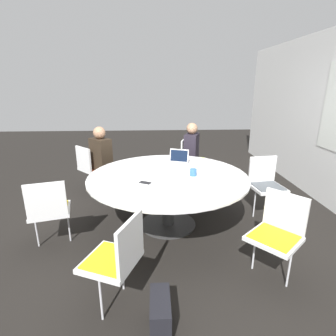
{
  "coord_description": "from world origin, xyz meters",
  "views": [
    {
      "loc": [
        3.24,
        -0.17,
        1.86
      ],
      "look_at": [
        0.0,
        0.0,
        0.83
      ],
      "focal_mm": 28.0,
      "sensor_mm": 36.0,
      "label": 1
    }
  ],
  "objects_px": {
    "chair_4": "(278,230)",
    "chair_5": "(266,181)",
    "chair_0": "(190,157)",
    "person_0": "(192,150)",
    "chair_2": "(49,208)",
    "handbag": "(160,314)",
    "chair_1": "(91,165)",
    "chair_3": "(117,255)",
    "person_1": "(102,156)",
    "laptop": "(178,160)",
    "cell_phone": "(145,183)",
    "coffee_cup": "(193,172)"
  },
  "relations": [
    {
      "from": "chair_2",
      "to": "coffee_cup",
      "type": "distance_m",
      "value": 1.79
    },
    {
      "from": "person_0",
      "to": "handbag",
      "type": "xyz_separation_m",
      "value": [
        3.06,
        -0.67,
        -0.57
      ]
    },
    {
      "from": "chair_4",
      "to": "coffee_cup",
      "type": "relative_size",
      "value": 9.53
    },
    {
      "from": "chair_0",
      "to": "chair_2",
      "type": "distance_m",
      "value": 2.87
    },
    {
      "from": "chair_3",
      "to": "handbag",
      "type": "xyz_separation_m",
      "value": [
        0.25,
        0.35,
        -0.38
      ]
    },
    {
      "from": "chair_4",
      "to": "handbag",
      "type": "distance_m",
      "value": 1.35
    },
    {
      "from": "chair_1",
      "to": "laptop",
      "type": "relative_size",
      "value": 2.49
    },
    {
      "from": "chair_3",
      "to": "cell_phone",
      "type": "xyz_separation_m",
      "value": [
        -1.11,
        0.2,
        0.22
      ]
    },
    {
      "from": "chair_1",
      "to": "chair_4",
      "type": "distance_m",
      "value": 3.23
    },
    {
      "from": "chair_3",
      "to": "person_0",
      "type": "distance_m",
      "value": 2.99
    },
    {
      "from": "cell_phone",
      "to": "handbag",
      "type": "xyz_separation_m",
      "value": [
        1.36,
        0.15,
        -0.59
      ]
    },
    {
      "from": "person_0",
      "to": "chair_2",
      "type": "bearing_deg",
      "value": -26.04
    },
    {
      "from": "chair_0",
      "to": "chair_5",
      "type": "bearing_deg",
      "value": 52.2
    },
    {
      "from": "chair_1",
      "to": "person_0",
      "type": "distance_m",
      "value": 1.84
    },
    {
      "from": "person_1",
      "to": "handbag",
      "type": "distance_m",
      "value": 2.92
    },
    {
      "from": "chair_2",
      "to": "chair_3",
      "type": "relative_size",
      "value": 1.0
    },
    {
      "from": "chair_2",
      "to": "handbag",
      "type": "height_order",
      "value": "chair_2"
    },
    {
      "from": "chair_5",
      "to": "handbag",
      "type": "distance_m",
      "value": 2.49
    },
    {
      "from": "coffee_cup",
      "to": "chair_1",
      "type": "bearing_deg",
      "value": -127.27
    },
    {
      "from": "chair_4",
      "to": "chair_0",
      "type": "bearing_deg",
      "value": -31.1
    },
    {
      "from": "chair_1",
      "to": "person_1",
      "type": "xyz_separation_m",
      "value": [
        0.11,
        0.23,
        0.19
      ]
    },
    {
      "from": "chair_4",
      "to": "handbag",
      "type": "bearing_deg",
      "value": 74.87
    },
    {
      "from": "chair_4",
      "to": "handbag",
      "type": "xyz_separation_m",
      "value": [
        0.57,
        -1.16,
        -0.38
      ]
    },
    {
      "from": "chair_4",
      "to": "person_0",
      "type": "height_order",
      "value": "person_0"
    },
    {
      "from": "chair_4",
      "to": "laptop",
      "type": "distance_m",
      "value": 1.79
    },
    {
      "from": "chair_5",
      "to": "person_1",
      "type": "relative_size",
      "value": 0.71
    },
    {
      "from": "chair_3",
      "to": "laptop",
      "type": "distance_m",
      "value": 2.02
    },
    {
      "from": "laptop",
      "to": "chair_4",
      "type": "bearing_deg",
      "value": -42.23
    },
    {
      "from": "chair_3",
      "to": "handbag",
      "type": "relative_size",
      "value": 2.4
    },
    {
      "from": "chair_0",
      "to": "coffee_cup",
      "type": "xyz_separation_m",
      "value": [
        1.72,
        -0.2,
        0.26
      ]
    },
    {
      "from": "person_1",
      "to": "coffee_cup",
      "type": "xyz_separation_m",
      "value": [
        1.12,
        1.39,
        0.06
      ]
    },
    {
      "from": "chair_1",
      "to": "person_1",
      "type": "distance_m",
      "value": 0.32
    },
    {
      "from": "chair_0",
      "to": "person_0",
      "type": "height_order",
      "value": "person_0"
    },
    {
      "from": "laptop",
      "to": "cell_phone",
      "type": "height_order",
      "value": "laptop"
    },
    {
      "from": "chair_3",
      "to": "coffee_cup",
      "type": "xyz_separation_m",
      "value": [
        -1.35,
        0.82,
        0.26
      ]
    },
    {
      "from": "chair_4",
      "to": "laptop",
      "type": "bearing_deg",
      "value": -12.98
    },
    {
      "from": "chair_4",
      "to": "chair_5",
      "type": "height_order",
      "value": "same"
    },
    {
      "from": "chair_1",
      "to": "handbag",
      "type": "bearing_deg",
      "value": -22.81
    },
    {
      "from": "chair_4",
      "to": "coffee_cup",
      "type": "xyz_separation_m",
      "value": [
        -1.03,
        -0.69,
        0.26
      ]
    },
    {
      "from": "person_1",
      "to": "laptop",
      "type": "bearing_deg",
      "value": 19.8
    },
    {
      "from": "person_0",
      "to": "laptop",
      "type": "distance_m",
      "value": 0.99
    },
    {
      "from": "chair_4",
      "to": "person_0",
      "type": "relative_size",
      "value": 0.71
    },
    {
      "from": "cell_phone",
      "to": "chair_0",
      "type": "bearing_deg",
      "value": 157.31
    },
    {
      "from": "chair_5",
      "to": "person_0",
      "type": "relative_size",
      "value": 0.71
    },
    {
      "from": "chair_0",
      "to": "laptop",
      "type": "xyz_separation_m",
      "value": [
        1.18,
        -0.35,
        0.27
      ]
    },
    {
      "from": "chair_3",
      "to": "handbag",
      "type": "distance_m",
      "value": 0.57
    },
    {
      "from": "chair_2",
      "to": "handbag",
      "type": "bearing_deg",
      "value": -58.51
    },
    {
      "from": "person_1",
      "to": "handbag",
      "type": "height_order",
      "value": "person_1"
    },
    {
      "from": "chair_2",
      "to": "person_0",
      "type": "relative_size",
      "value": 0.71
    },
    {
      "from": "chair_0",
      "to": "chair_1",
      "type": "xyz_separation_m",
      "value": [
        0.48,
        -1.82,
        0.0
      ]
    }
  ]
}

